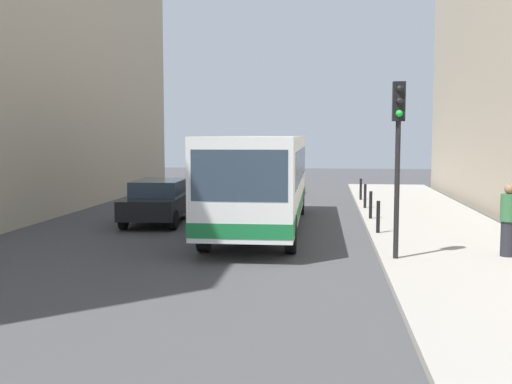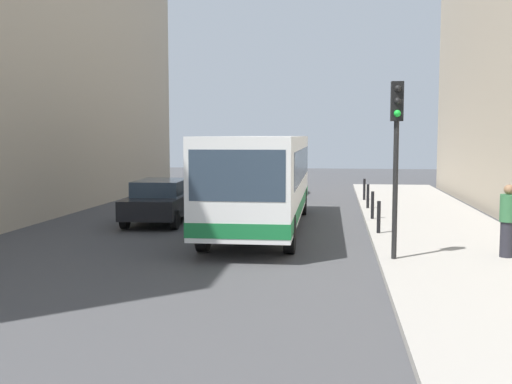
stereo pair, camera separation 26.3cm
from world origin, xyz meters
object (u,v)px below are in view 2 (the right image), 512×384
bus (263,176)px  bollard_far (368,196)px  bollard_near (379,217)px  traffic_light (396,136)px  pedestrian_near_signal (508,221)px  car_behind_bus (279,180)px  car_beside_bus (161,200)px  bollard_mid (372,205)px  bollard_farthest (364,189)px

bus → bollard_far: bus is taller
bollard_near → traffic_light: bearing=-88.5°
bollard_near → pedestrian_near_signal: (2.77, -3.23, 0.39)m
car_behind_bus → bollard_far: (4.12, -6.11, -0.16)m
car_behind_bus → pedestrian_near_signal: bearing=118.2°
bus → bollard_near: size_ratio=11.63×
car_behind_bus → car_beside_bus: bearing=76.8°
car_behind_bus → traffic_light: (4.22, -16.18, 2.22)m
traffic_light → bollard_far: (-0.10, 10.07, -2.38)m
bollard_near → bollard_far: size_ratio=1.00×
bus → bollard_far: bearing=-126.5°
bollard_mid → bollard_far: same height
pedestrian_near_signal → bollard_far: bearing=3.8°
car_beside_bus → bollard_far: 8.31m
bollard_mid → bollard_near: bearing=-90.0°
traffic_light → bollard_far: size_ratio=4.32×
bollard_mid → pedestrian_near_signal: 6.96m
bollard_farthest → car_beside_bus: bearing=-135.9°
bus → car_beside_bus: 3.96m
bus → bollard_farthest: 8.96m
bollard_farthest → bollard_near: bearing=-90.0°
bollard_far → bus: bearing=-125.8°
car_beside_bus → bollard_mid: bearing=-176.5°
bollard_near → pedestrian_near_signal: pedestrian_near_signal is taller
bollard_near → bollard_farthest: same height
car_behind_bus → pedestrian_near_signal: (6.89, -15.62, 0.23)m
car_behind_bus → traffic_light: 16.87m
bus → bollard_mid: bearing=-153.6°
traffic_light → bus: bearing=126.0°
bollard_far → traffic_light: bearing=-89.4°
bollard_mid → pedestrian_near_signal: (2.77, -6.37, 0.39)m
bollard_near → car_beside_bus: bearing=162.4°
bus → bollard_near: 3.98m
car_beside_bus → bollard_mid: 7.36m
traffic_light → bollard_near: traffic_light is taller
bollard_farthest → pedestrian_near_signal: bearing=-77.7°
bus → car_behind_bus: size_ratio=2.44×
bollard_mid → bollard_far: 3.14m
car_beside_bus → bollard_far: size_ratio=4.72×
car_beside_bus → bollard_near: size_ratio=4.72×
car_behind_bus → bollard_farthest: size_ratio=4.76×
bollard_farthest → pedestrian_near_signal: pedestrian_near_signal is taller
bus → car_behind_bus: bearing=-88.0°
traffic_light → bollard_farthest: (-0.10, 13.21, -2.38)m
traffic_light → bollard_mid: size_ratio=4.32×
bollard_mid → car_behind_bus: bearing=114.0°
car_beside_bus → bollard_farthest: 10.19m
bollard_mid → bus: bearing=-152.9°
traffic_light → bollard_farthest: size_ratio=4.32×
car_beside_bus → traffic_light: traffic_light is taller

